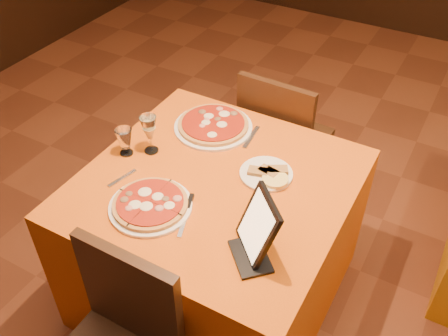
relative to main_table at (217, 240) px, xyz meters
The scene contains 12 objects.
floor 0.45m from the main_table, ahead, with size 6.00×7.00×0.01m, color #5E2D19.
main_table is the anchor object (origin of this frame).
chair_main_far 0.80m from the main_table, 90.00° to the left, with size 0.39×0.39×0.91m, color black, non-canonical shape.
pizza_near 0.49m from the main_table, 119.54° to the right, with size 0.33×0.33×0.03m.
pizza_far 0.55m from the main_table, 121.84° to the left, with size 0.38×0.38×0.03m.
cutlet_dish 0.45m from the main_table, 39.86° to the left, with size 0.23×0.23×0.03m.
wine_glass 0.59m from the main_table, behind, with size 0.07×0.07×0.19m, color #E2C580, non-canonical shape.
water_glass 0.63m from the main_table, behind, with size 0.07×0.07×0.13m, color silver, non-canonical shape.
tablet 0.63m from the main_table, 38.09° to the right, with size 0.21×0.02×0.24m, color black.
knife 0.45m from the main_table, 89.36° to the right, with size 0.21×0.02×0.01m, color silver.
fork_near 0.55m from the main_table, 153.22° to the right, with size 0.15×0.02×0.01m, color silver.
fork_far 0.51m from the main_table, 91.45° to the left, with size 0.18×0.02×0.01m, color silver.
Camera 1 is at (0.55, -1.39, 2.16)m, focal length 40.00 mm.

